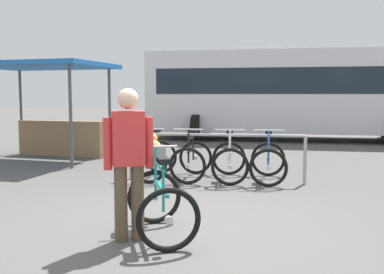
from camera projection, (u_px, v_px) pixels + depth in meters
The scene contains 10 objects.
ground_plane at pixel (183, 228), 5.22m from camera, with size 80.00×80.00×0.00m, color #514F4C.
bike_rack_rail at pixel (215, 145), 7.93m from camera, with size 3.20×0.29×0.88m.
racked_bike_yellow at pixel (155, 159), 8.30m from camera, with size 0.76×1.17×0.98m.
racked_bike_black at pixel (192, 160), 8.20m from camera, with size 0.74×1.15×0.97m.
racked_bike_white at pixel (229, 160), 8.10m from camera, with size 0.83×1.20×0.97m.
racked_bike_blue at pixel (268, 161), 7.99m from camera, with size 0.72×1.14×0.97m.
featured_bicycle at pixel (159, 191), 4.99m from camera, with size 1.06×1.26×1.09m.
person_with_featured_bike at pixel (129, 157), 4.70m from camera, with size 0.49×0.33×1.64m.
bus_distant at pixel (296, 89), 15.14m from camera, with size 10.09×3.65×3.08m.
market_stall at pixel (51, 102), 10.84m from camera, with size 3.23×2.48×2.30m.
Camera 1 is at (1.24, -4.94, 1.58)m, focal length 41.37 mm.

